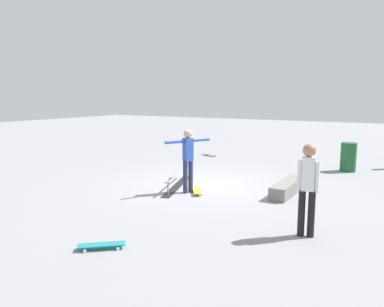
{
  "coord_description": "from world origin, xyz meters",
  "views": [
    {
      "loc": [
        9.36,
        4.95,
        2.59
      ],
      "look_at": [
        0.52,
        -0.19,
        1.0
      ],
      "focal_mm": 34.72,
      "sensor_mm": 36.0,
      "label": 1
    }
  ],
  "objects": [
    {
      "name": "ground_plane",
      "position": [
        0.0,
        0.0,
        0.0
      ],
      "size": [
        60.0,
        60.0,
        0.0
      ],
      "primitive_type": "plane",
      "color": "gray"
    },
    {
      "name": "skate_ledge",
      "position": [
        -0.33,
        2.31,
        0.17
      ],
      "size": [
        2.03,
        0.44,
        0.34
      ],
      "primitive_type": "cube",
      "rotation": [
        0.0,
        0.0,
        -0.01
      ],
      "color": "gray",
      "rests_on": "ground_plane"
    },
    {
      "name": "grind_rail",
      "position": [
        0.52,
        -0.69,
        0.18
      ],
      "size": [
        2.57,
        1.06,
        0.42
      ],
      "rotation": [
        0.0,
        0.0,
        0.32
      ],
      "color": "black",
      "rests_on": "ground_plane"
    },
    {
      "name": "loose_skateboard_natural",
      "position": [
        -4.85,
        -2.43,
        0.07
      ],
      "size": [
        0.48,
        0.82,
        0.09
      ],
      "rotation": [
        0.0,
        0.0,
        1.19
      ],
      "color": "tan",
      "rests_on": "ground_plane"
    },
    {
      "name": "bystander_white_shirt",
      "position": [
        2.59,
        3.46,
        0.98
      ],
      "size": [
        0.24,
        0.4,
        1.74
      ],
      "rotation": [
        0.0,
        0.0,
        4.9
      ],
      "color": "black",
      "rests_on": "ground_plane"
    },
    {
      "name": "loose_skateboard_teal",
      "position": [
        4.94,
        0.59,
        0.07
      ],
      "size": [
        0.67,
        0.74,
        0.09
      ],
      "rotation": [
        0.0,
        0.0,
        5.42
      ],
      "color": "teal",
      "rests_on": "ground_plane"
    },
    {
      "name": "skater_main",
      "position": [
        0.97,
        -0.05,
        1.0
      ],
      "size": [
        1.28,
        0.68,
        1.72
      ],
      "rotation": [
        0.0,
        0.0,
        5.83
      ],
      "color": "#2D3351",
      "rests_on": "ground_plane"
    },
    {
      "name": "trash_bin",
      "position": [
        -4.29,
        3.27,
        0.5
      ],
      "size": [
        0.52,
        0.52,
        1.0
      ],
      "primitive_type": "cylinder",
      "color": "#1E592D",
      "rests_on": "ground_plane"
    },
    {
      "name": "skateboard_main",
      "position": [
        0.89,
        0.17,
        0.07
      ],
      "size": [
        0.78,
        0.61,
        0.09
      ],
      "rotation": [
        0.0,
        0.0,
        0.59
      ],
      "color": "yellow",
      "rests_on": "ground_plane"
    }
  ]
}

